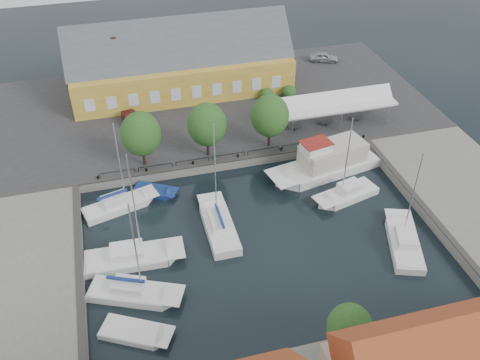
# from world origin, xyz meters

# --- Properties ---
(ground) EXTENTS (140.00, 140.00, 0.00)m
(ground) POSITION_xyz_m (0.00, 0.00, 0.00)
(ground) COLOR black
(ground) RESTS_ON ground
(north_quay) EXTENTS (56.00, 26.00, 1.00)m
(north_quay) POSITION_xyz_m (0.00, 23.00, 0.50)
(north_quay) COLOR #2D2D30
(north_quay) RESTS_ON ground
(west_quay) EXTENTS (12.00, 24.00, 1.00)m
(west_quay) POSITION_xyz_m (-22.00, -2.00, 0.50)
(west_quay) COLOR slate
(west_quay) RESTS_ON ground
(east_quay) EXTENTS (12.00, 24.00, 1.00)m
(east_quay) POSITION_xyz_m (22.00, -2.00, 0.50)
(east_quay) COLOR slate
(east_quay) RESTS_ON ground
(quay_edge_fittings) EXTENTS (56.00, 24.72, 0.40)m
(quay_edge_fittings) POSITION_xyz_m (0.02, 4.75, 1.06)
(quay_edge_fittings) COLOR #383533
(quay_edge_fittings) RESTS_ON north_quay
(warehouse) EXTENTS (28.56, 14.00, 9.55)m
(warehouse) POSITION_xyz_m (-2.60, 28.36, 4.43)
(warehouse) COLOR #B98C2D
(warehouse) RESTS_ON north_quay
(tent_canopy) EXTENTS (14.00, 4.00, 2.83)m
(tent_canopy) POSITION_xyz_m (14.00, 14.50, 3.68)
(tent_canopy) COLOR white
(tent_canopy) RESTS_ON north_quay
(quay_trees) EXTENTS (18.20, 4.20, 6.30)m
(quay_trees) POSITION_xyz_m (-2.00, 12.00, 4.88)
(quay_trees) COLOR black
(quay_trees) RESTS_ON north_quay
(car_silver) EXTENTS (4.42, 3.00, 1.40)m
(car_silver) POSITION_xyz_m (19.49, 31.06, 1.70)
(car_silver) COLOR #B1B2B9
(car_silver) RESTS_ON north_quay
(car_red) EXTENTS (2.31, 4.50, 1.41)m
(car_red) POSITION_xyz_m (-9.42, 20.48, 1.71)
(car_red) COLOR #511217
(car_red) RESTS_ON north_quay
(center_sailboat) EXTENTS (2.64, 8.60, 11.80)m
(center_sailboat) POSITION_xyz_m (-3.45, 0.94, 0.36)
(center_sailboat) COLOR white
(center_sailboat) RESTS_ON ground
(trawler) EXTENTS (13.07, 6.07, 5.00)m
(trawler) POSITION_xyz_m (10.03, 7.03, 1.02)
(trawler) COLOR white
(trawler) RESTS_ON ground
(east_boat_a) EXTENTS (7.31, 4.02, 10.16)m
(east_boat_a) POSITION_xyz_m (10.27, 2.24, 0.26)
(east_boat_a) COLOR white
(east_boat_a) RESTS_ON ground
(east_boat_c) EXTENTS (5.03, 8.33, 10.35)m
(east_boat_c) POSITION_xyz_m (12.41, -5.58, 0.26)
(east_boat_c) COLOR white
(east_boat_c) RESTS_ON ground
(west_boat_a) EXTENTS (7.82, 4.14, 10.23)m
(west_boat_a) POSITION_xyz_m (-12.32, 6.55, 0.27)
(west_boat_a) COLOR white
(west_boat_a) RESTS_ON ground
(west_boat_c) EXTENTS (9.03, 3.27, 11.91)m
(west_boat_c) POSITION_xyz_m (-11.83, -1.02, 0.26)
(west_boat_c) COLOR white
(west_boat_c) RESTS_ON ground
(west_boat_d) EXTENTS (8.15, 5.37, 10.73)m
(west_boat_d) POSITION_xyz_m (-12.14, -5.15, 0.27)
(west_boat_d) COLOR white
(west_boat_d) RESTS_ON ground
(launch_sw) EXTENTS (5.97, 4.57, 0.98)m
(launch_sw) POSITION_xyz_m (-12.43, -9.01, 0.09)
(launch_sw) COLOR white
(launch_sw) RESTS_ON ground
(launch_nw) EXTENTS (4.85, 3.86, 0.88)m
(launch_nw) POSITION_xyz_m (-8.57, 8.11, 0.09)
(launch_nw) COLOR navy
(launch_nw) RESTS_ON ground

